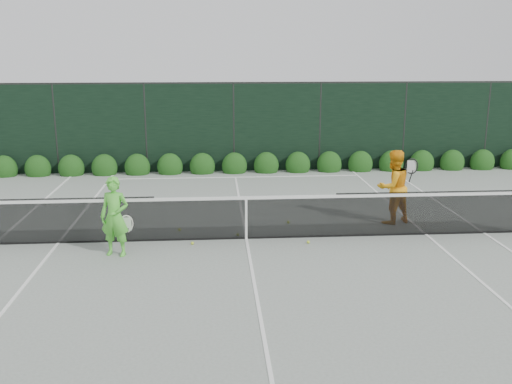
{
  "coord_description": "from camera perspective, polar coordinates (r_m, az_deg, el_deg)",
  "views": [
    {
      "loc": [
        -0.67,
        -12.07,
        4.07
      ],
      "look_at": [
        0.24,
        0.3,
        1.0
      ],
      "focal_mm": 40.0,
      "sensor_mm": 36.0,
      "label": 1
    }
  ],
  "objects": [
    {
      "name": "tennis_balls",
      "position": [
        12.95,
        -3.57,
        -4.29
      ],
      "size": [
        4.35,
        1.57,
        0.07
      ],
      "color": "#C7DF31",
      "rests_on": "ground"
    },
    {
      "name": "court_lines",
      "position": [
        12.76,
        -0.97,
        -4.68
      ],
      "size": [
        11.03,
        23.83,
        0.01
      ],
      "color": "white",
      "rests_on": "ground"
    },
    {
      "name": "hedge_row",
      "position": [
        19.61,
        -2.17,
        2.62
      ],
      "size": [
        31.66,
        0.65,
        0.94
      ],
      "color": "#153C10",
      "rests_on": "ground"
    },
    {
      "name": "tennis_net",
      "position": [
        12.6,
        -1.1,
        -2.42
      ],
      "size": [
        12.9,
        0.1,
        1.07
      ],
      "color": "black",
      "rests_on": "ground"
    },
    {
      "name": "ground",
      "position": [
        12.76,
        -0.97,
        -4.71
      ],
      "size": [
        80.0,
        80.0,
        0.0
      ],
      "primitive_type": "plane",
      "color": "gray",
      "rests_on": "ground"
    },
    {
      "name": "player_woman",
      "position": [
        11.88,
        -13.93,
        -2.41
      ],
      "size": [
        0.68,
        0.53,
        1.64
      ],
      "rotation": [
        0.0,
        0.0,
        -0.25
      ],
      "color": "#56D03D",
      "rests_on": "ground"
    },
    {
      "name": "player_man",
      "position": [
        14.09,
        13.56,
        0.5
      ],
      "size": [
        1.06,
        0.95,
        1.8
      ],
      "rotation": [
        0.0,
        0.0,
        3.5
      ],
      "color": "#FFA715",
      "rests_on": "ground"
    },
    {
      "name": "windscreen_fence",
      "position": [
        9.73,
        -0.1,
        -1.33
      ],
      "size": [
        32.0,
        21.07,
        3.06
      ],
      "color": "black",
      "rests_on": "ground"
    }
  ]
}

